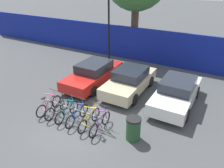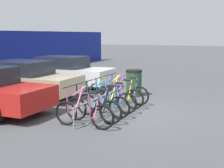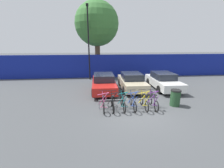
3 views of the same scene
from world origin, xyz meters
The scene contains 11 objects.
ground_plane centered at (0.00, 0.00, 0.00)m, with size 120.00×120.00×0.00m, color #424447.
bike_rack centered at (-0.43, 0.68, 0.48)m, with size 3.55×0.04×0.57m.
bicycle_pink centered at (-1.93, 0.53, 0.38)m, with size 0.68×1.71×1.05m.
bicycle_black centered at (-1.40, 0.53, 0.38)m, with size 0.68×1.71×1.05m.
bicycle_teal centered at (-0.78, 0.53, 0.38)m, with size 0.68×1.71×1.05m.
bicycle_blue centered at (-0.18, 0.53, 0.38)m, with size 0.68×1.71×1.05m.
bicycle_yellow centered at (0.50, 0.53, 0.38)m, with size 0.68×1.71×1.05m.
bicycle_purple centered at (1.07, 0.53, 0.38)m, with size 0.68×1.71×1.05m.
car_beige centered at (0.64, 4.47, 0.69)m, with size 1.91×4.25×1.40m.
car_white centered at (3.38, 4.40, 0.69)m, with size 1.91×4.40×1.40m.
trash_bin centered at (2.56, 0.73, 0.52)m, with size 0.63×0.63×1.03m.
Camera 2 is at (-8.80, -3.22, 2.38)m, focal length 50.00 mm.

